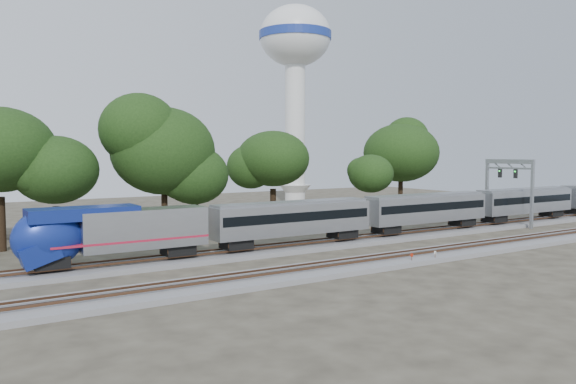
# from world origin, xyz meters

# --- Properties ---
(ground) EXTENTS (160.00, 160.00, 0.00)m
(ground) POSITION_xyz_m (0.00, 0.00, 0.00)
(ground) COLOR #383328
(ground) RESTS_ON ground
(track_far) EXTENTS (160.00, 5.00, 0.73)m
(track_far) POSITION_xyz_m (0.00, 6.00, 0.21)
(track_far) COLOR slate
(track_far) RESTS_ON ground
(track_near) EXTENTS (160.00, 5.00, 0.73)m
(track_near) POSITION_xyz_m (0.00, -4.00, 0.21)
(track_near) COLOR slate
(track_near) RESTS_ON ground
(train) EXTENTS (107.51, 3.07, 4.52)m
(train) POSITION_xyz_m (28.66, 6.00, 3.17)
(train) COLOR #AFB1B6
(train) RESTS_ON ground
(switch_stand_red) EXTENTS (0.32, 0.06, 1.01)m
(switch_stand_red) POSITION_xyz_m (5.24, -5.70, 0.64)
(switch_stand_red) COLOR #512D19
(switch_stand_red) RESTS_ON ground
(switch_stand_white) EXTENTS (0.31, 0.06, 0.99)m
(switch_stand_white) POSITION_xyz_m (7.89, -5.88, 0.63)
(switch_stand_white) COLOR #512D19
(switch_stand_white) RESTS_ON ground
(switch_lever) EXTENTS (0.57, 0.44, 0.30)m
(switch_lever) POSITION_xyz_m (7.29, -5.88, 0.15)
(switch_lever) COLOR #512D19
(switch_lever) RESTS_ON ground
(water_tower) EXTENTS (13.00, 13.00, 35.98)m
(water_tower) POSITION_xyz_m (27.49, 45.91, 26.65)
(water_tower) COLOR silver
(water_tower) RESTS_ON ground
(signal_gantry) EXTENTS (0.60, 7.13, 8.68)m
(signal_gantry) POSITION_xyz_m (34.38, 6.00, 6.32)
(signal_gantry) COLOR gray
(signal_gantry) RESTS_ON ground
(tree_2) EXTENTS (7.97, 7.97, 11.23)m
(tree_2) POSITION_xyz_m (-18.52, 19.11, 7.82)
(tree_2) COLOR black
(tree_2) RESTS_ON ground
(tree_3) EXTENTS (9.87, 9.87, 13.91)m
(tree_3) POSITION_xyz_m (-7.12, 19.83, 9.70)
(tree_3) COLOR black
(tree_3) RESTS_ON ground
(tree_4) EXTENTS (7.14, 7.14, 10.06)m
(tree_4) POSITION_xyz_m (-3.95, 18.80, 7.00)
(tree_4) COLOR black
(tree_4) RESTS_ON ground
(tree_5) EXTENTS (8.88, 8.88, 12.51)m
(tree_5) POSITION_xyz_m (9.69, 24.35, 8.72)
(tree_5) COLOR black
(tree_5) RESTS_ON ground
(tree_6) EXTENTS (6.84, 6.84, 9.64)m
(tree_6) POSITION_xyz_m (20.84, 17.48, 6.70)
(tree_6) COLOR black
(tree_6) RESTS_ON ground
(tree_7) EXTENTS (9.68, 9.68, 13.65)m
(tree_7) POSITION_xyz_m (32.13, 23.47, 9.51)
(tree_7) COLOR black
(tree_7) RESTS_ON ground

